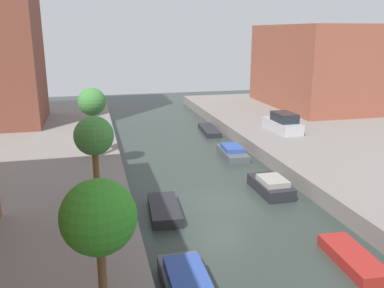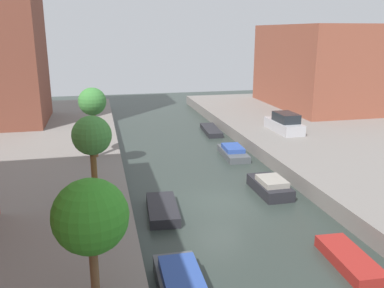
# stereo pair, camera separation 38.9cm
# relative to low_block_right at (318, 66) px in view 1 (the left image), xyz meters

# --- Properties ---
(ground_plane) EXTENTS (84.00, 84.00, 0.00)m
(ground_plane) POSITION_rel_low_block_right_xyz_m (-18.00, -21.34, -5.43)
(ground_plane) COLOR #2D3833
(low_block_right) EXTENTS (10.00, 15.10, 8.86)m
(low_block_right) POSITION_rel_low_block_right_xyz_m (0.00, 0.00, 0.00)
(low_block_right) COLOR brown
(low_block_right) RESTS_ON quay_right
(street_tree_1) EXTENTS (2.17, 2.17, 4.25)m
(street_tree_1) POSITION_rel_low_block_right_xyz_m (-24.66, -30.59, -1.29)
(street_tree_1) COLOR brown
(street_tree_1) RESTS_ON quay_left
(street_tree_2) EXTENTS (1.87, 1.87, 4.39)m
(street_tree_2) POSITION_rel_low_block_right_xyz_m (-24.66, -22.30, -1.04)
(street_tree_2) COLOR brown
(street_tree_2) RESTS_ON quay_left
(street_tree_3) EXTENTS (1.81, 1.81, 4.66)m
(street_tree_3) POSITION_rel_low_block_right_xyz_m (-24.66, -14.28, -0.80)
(street_tree_3) COLOR brown
(street_tree_3) RESTS_ON quay_left
(parked_car) EXTENTS (1.80, 4.38, 1.63)m
(parked_car) POSITION_rel_low_block_right_xyz_m (-9.13, -10.46, -3.75)
(parked_car) COLOR #B7B7BC
(parked_car) RESTS_ON quay_right
(moored_boat_left_2) EXTENTS (1.74, 3.68, 0.51)m
(moored_boat_left_2) POSITION_rel_low_block_right_xyz_m (-21.35, -22.06, -5.17)
(moored_boat_left_2) COLOR #232328
(moored_boat_left_2) RESTS_ON ground_plane
(moored_boat_right_2) EXTENTS (1.50, 3.53, 0.50)m
(moored_boat_right_2) POSITION_rel_low_block_right_xyz_m (-14.73, -28.55, -5.18)
(moored_boat_right_2) COLOR maroon
(moored_boat_right_2) RESTS_ON ground_plane
(moored_boat_right_3) EXTENTS (1.62, 3.42, 0.97)m
(moored_boat_right_3) POSITION_rel_low_block_right_xyz_m (-14.76, -20.63, -5.01)
(moored_boat_right_3) COLOR #232328
(moored_boat_right_3) RESTS_ON ground_plane
(moored_boat_right_4) EXTENTS (1.76, 3.97, 0.80)m
(moored_boat_right_4) POSITION_rel_low_block_right_xyz_m (-14.55, -13.22, -5.09)
(moored_boat_right_4) COLOR #4C5156
(moored_boat_right_4) RESTS_ON ground_plane
(moored_boat_right_5) EXTENTS (1.63, 4.65, 0.44)m
(moored_boat_right_5) POSITION_rel_low_block_right_xyz_m (-14.15, -5.51, -5.21)
(moored_boat_right_5) COLOR #232328
(moored_boat_right_5) RESTS_ON ground_plane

